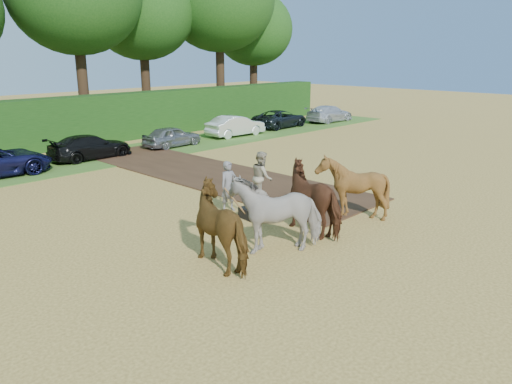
# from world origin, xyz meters

# --- Properties ---
(ground) EXTENTS (120.00, 120.00, 0.00)m
(ground) POSITION_xyz_m (0.00, 0.00, 0.00)
(ground) COLOR gold
(ground) RESTS_ON ground
(earth_strip) EXTENTS (4.50, 17.00, 0.05)m
(earth_strip) POSITION_xyz_m (1.50, 7.00, 0.03)
(earth_strip) COLOR #472D1C
(earth_strip) RESTS_ON ground
(grass_verge) EXTENTS (50.00, 5.00, 0.03)m
(grass_verge) POSITION_xyz_m (0.00, 14.00, 0.01)
(grass_verge) COLOR #38601E
(grass_verge) RESTS_ON ground
(hedgerow) EXTENTS (46.00, 1.60, 3.00)m
(hedgerow) POSITION_xyz_m (0.00, 18.50, 1.50)
(hedgerow) COLOR #14380F
(hedgerow) RESTS_ON ground
(spectator_near) EXTENTS (1.18, 1.22, 1.98)m
(spectator_near) POSITION_xyz_m (-0.07, 2.08, 0.99)
(spectator_near) COLOR beige
(spectator_near) RESTS_ON ground
(plough_team) EXTENTS (7.48, 5.21, 2.22)m
(plough_team) POSITION_xyz_m (-2.16, -1.31, 1.10)
(plough_team) COLOR brown
(plough_team) RESTS_ON ground
(parked_cars) EXTENTS (41.14, 3.28, 1.48)m
(parked_cars) POSITION_xyz_m (2.16, 14.02, 0.69)
(parked_cars) COLOR silver
(parked_cars) RESTS_ON ground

